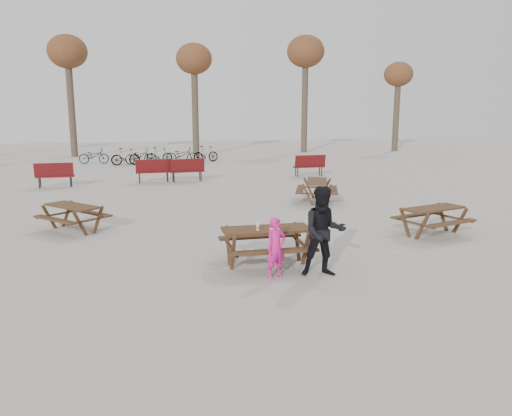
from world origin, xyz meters
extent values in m
plane|color=gray|center=(0.00, 0.00, 0.00)|extent=(80.00, 80.00, 0.00)
cube|color=#331A12|center=(0.00, 0.00, 0.75)|extent=(1.80, 0.70, 0.05)
cube|color=#331A12|center=(0.00, -0.60, 0.45)|extent=(1.80, 0.25, 0.05)
cube|color=#331A12|center=(0.00, 0.60, 0.45)|extent=(1.80, 0.25, 0.05)
cylinder|color=#331A12|center=(-0.75, -0.30, 0.36)|extent=(0.08, 0.08, 0.73)
cylinder|color=#331A12|center=(-0.75, 0.30, 0.36)|extent=(0.08, 0.08, 0.73)
cylinder|color=#331A12|center=(0.75, -0.30, 0.36)|extent=(0.08, 0.08, 0.73)
cylinder|color=#331A12|center=(0.75, 0.30, 0.36)|extent=(0.08, 0.08, 0.73)
cube|color=white|center=(0.12, -0.18, 0.79)|extent=(0.18, 0.11, 0.03)
ellipsoid|color=tan|center=(0.12, -0.18, 0.83)|extent=(0.14, 0.06, 0.05)
cylinder|color=silver|center=(-0.21, -0.13, 0.85)|extent=(0.06, 0.06, 0.15)
cylinder|color=orange|center=(-0.21, -0.13, 0.83)|extent=(0.07, 0.07, 0.05)
cylinder|color=white|center=(-0.21, -0.13, 0.94)|extent=(0.03, 0.03, 0.02)
imported|color=#DD1B81|center=(-0.01, -0.81, 0.59)|extent=(0.50, 0.42, 1.17)
imported|color=black|center=(0.91, -0.90, 0.87)|extent=(0.94, 0.78, 1.75)
imported|color=black|center=(-5.32, 20.76, 0.45)|extent=(1.81, 0.88, 0.91)
imported|color=black|center=(-3.49, 19.52, 0.48)|extent=(1.66, 0.68, 0.97)
imported|color=black|center=(-2.72, 20.09, 0.45)|extent=(1.81, 1.16, 0.90)
imported|color=black|center=(-1.58, 20.39, 0.46)|extent=(1.57, 0.59, 0.92)
imported|color=black|center=(-0.32, 19.84, 0.49)|extent=(1.94, 0.99, 0.97)
imported|color=black|center=(1.15, 20.21, 0.48)|extent=(1.67, 0.99, 0.97)
cylinder|color=#382B21|center=(-7.00, 25.50, 3.15)|extent=(0.44, 0.44, 6.30)
ellipsoid|color=brown|center=(-7.00, 25.50, 6.75)|extent=(2.52, 2.52, 2.14)
cylinder|color=#382B21|center=(1.00, 24.50, 2.97)|extent=(0.44, 0.44, 5.95)
ellipsoid|color=brown|center=(1.00, 24.50, 6.38)|extent=(2.38, 2.38, 2.02)
cylinder|color=#382B21|center=(9.00, 25.50, 3.32)|extent=(0.44, 0.44, 6.65)
ellipsoid|color=brown|center=(9.00, 25.50, 7.12)|extent=(2.66, 2.66, 2.26)
cylinder|color=#382B21|center=(16.00, 25.00, 2.62)|extent=(0.44, 0.44, 5.25)
ellipsoid|color=brown|center=(16.00, 25.00, 5.62)|extent=(2.10, 2.10, 1.79)
camera|label=1|loc=(-2.34, -9.63, 3.19)|focal=35.00mm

